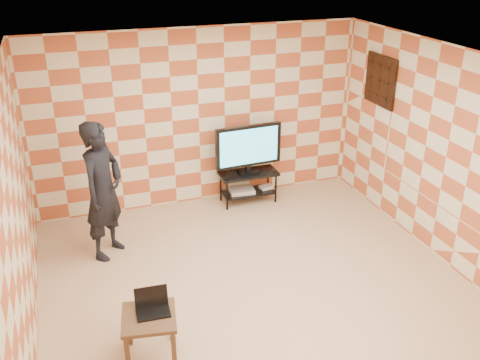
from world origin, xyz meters
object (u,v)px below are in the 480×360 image
at_px(tv_stand, 248,180).
at_px(side_table, 149,323).
at_px(tv, 248,147).
at_px(person, 103,191).

distance_m(tv_stand, side_table, 3.59).
height_order(tv_stand, tv, tv).
height_order(tv, side_table, tv).
bearing_deg(person, side_table, -135.46).
distance_m(tv_stand, tv, 0.56).
height_order(tv_stand, side_table, same).
xyz_separation_m(tv_stand, person, (-2.25, -0.82, 0.55)).
height_order(tv, person, person).
relative_size(tv, person, 0.58).
bearing_deg(side_table, tv, 54.56).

